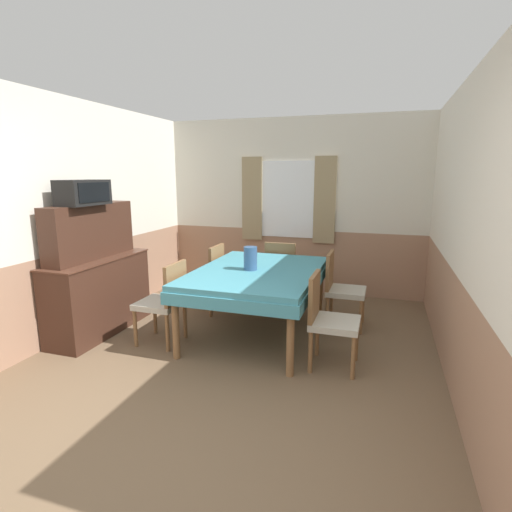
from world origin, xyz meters
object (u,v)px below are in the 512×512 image
(chair_right_near, at_px, (328,317))
(vase, at_px, (250,258))
(chair_right_far, at_px, (341,287))
(sideboard, at_px, (97,279))
(tv, at_px, (83,193))
(dining_table, at_px, (258,278))
(chair_left_far, at_px, (208,275))
(chair_left_near, at_px, (165,299))
(chair_head_window, at_px, (282,270))

(chair_right_near, height_order, vase, vase)
(chair_right_far, height_order, sideboard, sideboard)
(tv, bearing_deg, chair_right_near, 1.96)
(tv, height_order, vase, tv)
(chair_right_far, height_order, chair_right_near, same)
(tv, bearing_deg, chair_right_far, 24.19)
(chair_right_far, bearing_deg, dining_table, -58.06)
(chair_left_far, bearing_deg, chair_right_far, -90.00)
(chair_left_far, xyz_separation_m, tv, (-0.86, -1.16, 1.11))
(chair_left_near, distance_m, chair_head_window, 1.86)
(dining_table, relative_size, tv, 3.32)
(chair_left_near, bearing_deg, chair_right_far, -58.06)
(chair_right_far, distance_m, chair_right_near, 1.07)
(chair_left_near, bearing_deg, chair_right_near, -90.00)
(vase, bearing_deg, chair_left_near, -147.93)
(dining_table, bearing_deg, chair_left_far, 148.06)
(dining_table, bearing_deg, chair_right_far, 31.94)
(tv, bearing_deg, chair_head_window, 45.42)
(chair_left_far, height_order, tv, tv)
(tv, bearing_deg, sideboard, 103.79)
(chair_right_far, bearing_deg, chair_head_window, -124.37)
(chair_head_window, bearing_deg, dining_table, -90.00)
(chair_left_near, relative_size, tv, 1.58)
(chair_left_far, height_order, sideboard, sideboard)
(sideboard, bearing_deg, dining_table, 15.35)
(dining_table, xyz_separation_m, chair_left_far, (-0.86, 0.53, -0.17))
(chair_left_far, bearing_deg, vase, -126.12)
(dining_table, height_order, chair_head_window, chair_head_window)
(chair_right_near, bearing_deg, chair_left_near, -90.00)
(chair_left_near, height_order, chair_head_window, same)
(chair_right_far, distance_m, tv, 3.03)
(chair_left_near, xyz_separation_m, chair_right_near, (1.71, 0.00, 0.00))
(chair_right_far, bearing_deg, vase, -58.17)
(chair_right_far, relative_size, vase, 3.46)
(chair_head_window, distance_m, tv, 2.68)
(chair_left_far, distance_m, tv, 1.82)
(vase, bearing_deg, sideboard, -165.33)
(chair_left_far, relative_size, vase, 3.46)
(chair_right_far, distance_m, vase, 1.16)
(dining_table, bearing_deg, sideboard, -164.65)
(chair_left_far, bearing_deg, dining_table, -121.94)
(sideboard, bearing_deg, chair_right_near, -1.17)
(sideboard, distance_m, vase, 1.76)
(chair_left_far, xyz_separation_m, chair_right_far, (1.71, 0.00, 0.00))
(dining_table, bearing_deg, chair_right_near, -31.94)
(chair_head_window, bearing_deg, chair_right_far, -34.37)
(chair_left_near, height_order, sideboard, sideboard)
(chair_right_far, xyz_separation_m, chair_head_window, (-0.86, 0.59, 0.00))
(chair_left_near, height_order, chair_right_far, same)
(chair_left_far, distance_m, chair_right_far, 1.71)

